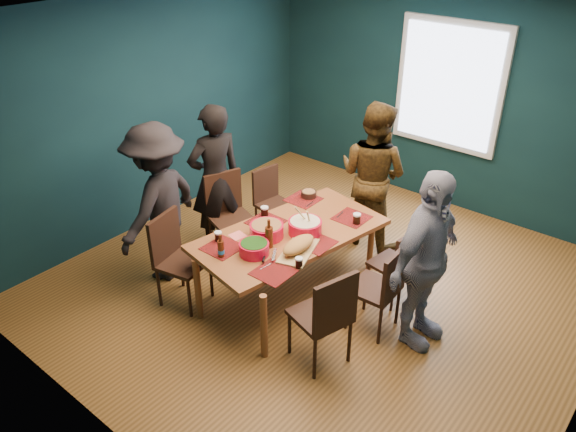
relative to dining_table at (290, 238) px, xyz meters
The scene contains 26 objects.
room 0.95m from the dining_table, 68.60° to the left, with size 5.01×5.01×2.71m.
dining_table is the anchor object (origin of this frame).
chair_left_far 1.21m from the dining_table, 140.03° to the left, with size 0.42×0.42×0.82m.
chair_left_mid 1.01m from the dining_table, behind, with size 0.55×0.55×0.95m.
chair_left_near 1.12m from the dining_table, 135.10° to the right, with size 0.50×0.50×0.94m.
chair_right_far 1.08m from the dining_table, 31.63° to the left, with size 0.42×0.42×0.82m.
chair_right_mid 1.02m from the dining_table, ahead, with size 0.42×0.42×0.90m.
chair_right_near 1.06m from the dining_table, 34.16° to the right, with size 0.54×0.54×0.96m.
person_far_left 1.22m from the dining_table, behind, with size 0.62×0.41×1.70m, color black.
person_back 1.37m from the dining_table, 86.49° to the left, with size 0.82×0.64×1.69m, color black.
person_right 1.35m from the dining_table, ahead, with size 0.99×0.41×1.68m, color silver.
person_near_left 1.38m from the dining_table, 155.11° to the right, with size 1.09×0.63×1.69m, color black.
bowl_salad 0.27m from the dining_table, 121.25° to the right, with size 0.32×0.32×0.14m.
bowl_dumpling 0.20m from the dining_table, 35.30° to the left, with size 0.33×0.33×0.30m.
bowl_herbs 0.51m from the dining_table, 91.63° to the right, with size 0.28×0.28×0.12m.
cutting_board 0.38m from the dining_table, 38.77° to the right, with size 0.39×0.64×0.14m.
small_bowl 0.76m from the dining_table, 113.56° to the left, with size 0.17×0.17×0.07m.
beer_bottle_a 0.76m from the dining_table, 106.63° to the right, with size 0.06×0.06×0.23m.
beer_bottle_b 0.37m from the dining_table, 87.69° to the right, with size 0.07×0.07×0.29m.
cola_glass_a 0.70m from the dining_table, 127.57° to the right, with size 0.07×0.07×0.10m.
cola_glass_b 0.60m from the dining_table, 43.27° to the right, with size 0.07×0.07×0.10m.
cola_glass_c 0.69m from the dining_table, 53.21° to the left, with size 0.08×0.08×0.11m.
cola_glass_d 0.42m from the dining_table, 168.98° to the left, with size 0.08×0.08×0.11m.
napkin_a 0.37m from the dining_table, 11.87° to the left, with size 0.13×0.13×0.00m, color #F46C67.
napkin_b 0.51m from the dining_table, 133.20° to the right, with size 0.14×0.14×0.00m, color #F46C67.
napkin_c 0.77m from the dining_table, 63.18° to the right, with size 0.14×0.14×0.00m, color #F46C67.
Camera 1 is at (2.69, -3.89, 3.55)m, focal length 35.00 mm.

